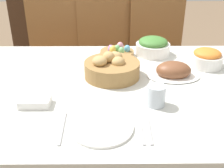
# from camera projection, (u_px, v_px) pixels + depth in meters

# --- Properties ---
(dining_table) EXTENTS (1.52, 1.06, 0.74)m
(dining_table) POSITION_uv_depth(u_px,v_px,m) (111.00, 146.00, 1.48)
(dining_table) COLOR silver
(dining_table) RESTS_ON ground
(chair_far_left) EXTENTS (0.44, 0.44, 1.01)m
(chair_far_left) POSITION_uv_depth(u_px,v_px,m) (54.00, 57.00, 2.17)
(chair_far_left) COLOR brown
(chair_far_left) RESTS_ON ground
(chair_far_right) EXTENTS (0.44, 0.44, 1.01)m
(chair_far_right) POSITION_uv_depth(u_px,v_px,m) (159.00, 56.00, 2.18)
(chair_far_right) COLOR brown
(chair_far_right) RESTS_ON ground
(chair_far_center) EXTENTS (0.46, 0.46, 1.01)m
(chair_far_center) POSITION_uv_depth(u_px,v_px,m) (107.00, 56.00, 2.18)
(chair_far_center) COLOR brown
(chair_far_center) RESTS_ON ground
(sideboard) EXTENTS (1.58, 0.44, 0.96)m
(sideboard) POSITION_uv_depth(u_px,v_px,m) (96.00, 34.00, 2.89)
(sideboard) COLOR #3D2616
(sideboard) RESTS_ON ground
(bread_basket) EXTENTS (0.27, 0.27, 0.13)m
(bread_basket) POSITION_uv_depth(u_px,v_px,m) (113.00, 68.00, 1.37)
(bread_basket) COLOR #9E7542
(bread_basket) RESTS_ON dining_table
(egg_basket) EXTENTS (0.19, 0.19, 0.08)m
(egg_basket) POSITION_uv_depth(u_px,v_px,m) (118.00, 53.00, 1.62)
(egg_basket) COLOR #9E7542
(egg_basket) RESTS_ON dining_table
(ham_platter) EXTENTS (0.26, 0.19, 0.09)m
(ham_platter) POSITION_uv_depth(u_px,v_px,m) (174.00, 71.00, 1.38)
(ham_platter) COLOR white
(ham_platter) RESTS_ON dining_table
(green_salad_bowl) EXTENTS (0.20, 0.20, 0.11)m
(green_salad_bowl) POSITION_uv_depth(u_px,v_px,m) (154.00, 46.00, 1.64)
(green_salad_bowl) COLOR white
(green_salad_bowl) RESTS_ON dining_table
(carrot_bowl) EXTENTS (0.17, 0.17, 0.10)m
(carrot_bowl) POSITION_uv_depth(u_px,v_px,m) (208.00, 58.00, 1.48)
(carrot_bowl) COLOR white
(carrot_bowl) RESTS_ON dining_table
(dinner_plate) EXTENTS (0.23, 0.23, 0.01)m
(dinner_plate) POSITION_uv_depth(u_px,v_px,m) (103.00, 127.00, 1.00)
(dinner_plate) COLOR white
(dinner_plate) RESTS_ON dining_table
(fork) EXTENTS (0.02, 0.19, 0.00)m
(fork) POSITION_uv_depth(u_px,v_px,m) (64.00, 128.00, 1.00)
(fork) COLOR #B7B7BC
(fork) RESTS_ON dining_table
(knife) EXTENTS (0.02, 0.19, 0.00)m
(knife) POSITION_uv_depth(u_px,v_px,m) (142.00, 128.00, 1.00)
(knife) COLOR #B7B7BC
(knife) RESTS_ON dining_table
(spoon) EXTENTS (0.02, 0.19, 0.00)m
(spoon) POSITION_uv_depth(u_px,v_px,m) (150.00, 128.00, 1.00)
(spoon) COLOR #B7B7BC
(spoon) RESTS_ON dining_table
(drinking_cup) EXTENTS (0.08, 0.08, 0.09)m
(drinking_cup) POSITION_uv_depth(u_px,v_px,m) (157.00, 96.00, 1.13)
(drinking_cup) COLOR silver
(drinking_cup) RESTS_ON dining_table
(butter_dish) EXTENTS (0.12, 0.08, 0.03)m
(butter_dish) POSITION_uv_depth(u_px,v_px,m) (36.00, 102.00, 1.14)
(butter_dish) COLOR white
(butter_dish) RESTS_ON dining_table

